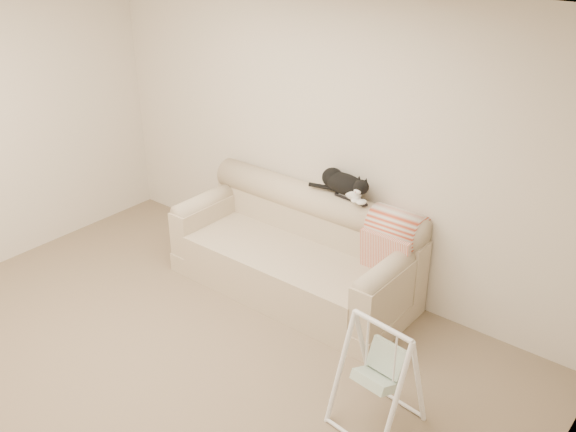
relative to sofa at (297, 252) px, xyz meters
The scene contains 8 objects.
ground_plane 1.65m from the sofa, 89.91° to the right, with size 5.00×5.00×0.00m, color #77654B.
room_shell 2.00m from the sofa, 89.91° to the right, with size 5.04×4.04×2.60m.
sofa is the anchor object (origin of this frame).
remote_a 0.69m from the sofa, 35.22° to the left, with size 0.18×0.06×0.03m.
remote_b 0.77m from the sofa, 25.34° to the left, with size 0.17×0.13×0.02m.
tuxedo_cat 0.77m from the sofa, 40.08° to the left, with size 0.60×0.27×0.24m.
throw_blanket 0.94m from the sofa, 15.25° to the left, with size 0.44×0.38×0.58m.
baby_swing 1.75m from the sofa, 34.09° to the right, with size 0.54×0.57×0.80m.
Camera 1 is at (3.04, -2.29, 3.18)m, focal length 40.00 mm.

